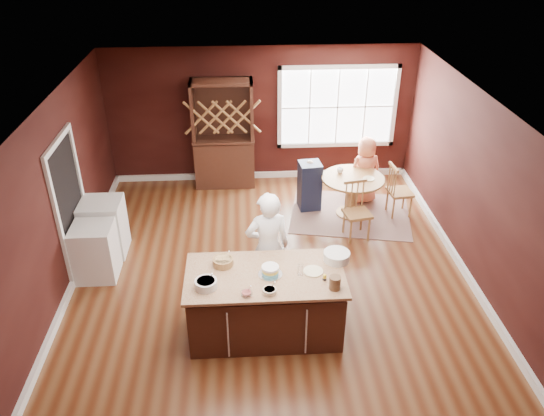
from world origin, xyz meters
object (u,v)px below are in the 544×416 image
at_px(high_chair, 309,185).
at_px(washer, 95,252).
at_px(seated_woman, 365,170).
at_px(toddler, 309,167).
at_px(baker, 268,248).
at_px(hutch, 223,135).
at_px(dining_table, 352,188).
at_px(kitchen_island, 265,304).
at_px(chair_north, 359,170).
at_px(layer_cake, 270,271).
at_px(chair_south, 357,211).
at_px(dryer, 104,227).
at_px(chair_east, 400,190).

xyz_separation_m(high_chair, washer, (-3.46, -1.89, -0.04)).
height_order(seated_woman, toddler, seated_woman).
relative_size(baker, hutch, 0.79).
bearing_deg(dining_table, kitchen_island, -120.10).
bearing_deg(chair_north, toddler, -7.89).
bearing_deg(kitchen_island, layer_cake, -7.36).
distance_m(layer_cake, high_chair, 3.42).
bearing_deg(chair_south, hutch, 126.29).
height_order(seated_woman, dryer, seated_woman).
bearing_deg(layer_cake, dryer, 141.84).
height_order(chair_south, seated_woman, seated_woman).
bearing_deg(hutch, chair_north, -10.87).
xyz_separation_m(high_chair, toddler, (-0.02, 0.06, 0.33)).
relative_size(chair_south, high_chair, 1.06).
xyz_separation_m(baker, layer_cake, (-0.01, -0.70, 0.13)).
bearing_deg(chair_east, hutch, 60.18).
relative_size(chair_north, dryer, 1.05).
bearing_deg(washer, hutch, 57.22).
bearing_deg(layer_cake, high_chair, 74.35).
xyz_separation_m(seated_woman, dryer, (-4.53, -1.45, -0.18)).
bearing_deg(chair_east, toddler, 70.00).
bearing_deg(high_chair, washer, -158.31).
distance_m(kitchen_island, hutch, 4.38).
relative_size(high_chair, dryer, 1.03).
relative_size(chair_south, hutch, 0.47).
bearing_deg(chair_north, high_chair, -4.97).
bearing_deg(dryer, chair_north, 21.82).
bearing_deg(seated_woman, chair_north, -96.76).
bearing_deg(kitchen_island, seated_woman, 59.32).
bearing_deg(high_chair, layer_cake, -112.52).
bearing_deg(chair_north, dryer, -11.39).
bearing_deg(layer_cake, dining_table, 60.95).
height_order(chair_north, dryer, chair_north).
relative_size(hutch, washer, 2.47).
bearing_deg(chair_north, dining_table, 37.37).
relative_size(kitchen_island, hutch, 0.94).
relative_size(dining_table, chair_east, 1.11).
height_order(toddler, dryer, toddler).
relative_size(kitchen_island, toddler, 7.75).
bearing_deg(layer_cake, washer, 151.85).
distance_m(chair_east, chair_south, 1.17).
bearing_deg(chair_north, baker, 24.83).
relative_size(dining_table, high_chair, 1.17).
bearing_deg(baker, toddler, -117.22).
xyz_separation_m(baker, chair_south, (1.58, 1.50, -0.35)).
bearing_deg(toddler, kitchen_island, -106.23).
height_order(dining_table, hutch, hutch).
distance_m(layer_cake, chair_north, 4.30).
bearing_deg(layer_cake, kitchen_island, 172.64).
xyz_separation_m(seated_woman, hutch, (-2.64, 0.85, 0.43)).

